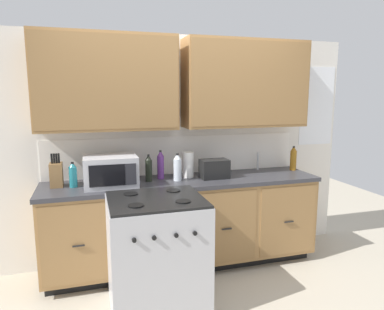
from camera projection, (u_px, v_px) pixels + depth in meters
ground_plane at (192, 280)px, 3.38m from camera, size 8.00×8.00×0.00m
wall_unit at (179, 109)px, 3.58m from camera, size 3.90×0.40×2.35m
counter_run at (184, 222)px, 3.58m from camera, size 2.73×0.64×0.92m
stove_range at (157, 254)px, 2.87m from camera, size 0.76×0.68×0.95m
microwave at (111, 171)px, 3.25m from camera, size 0.48×0.37×0.28m
toaster at (214, 169)px, 3.56m from camera, size 0.28×0.18×0.19m
knife_block at (56, 174)px, 3.22m from camera, size 0.11×0.14×0.31m
sink_faucet at (258, 161)px, 3.94m from camera, size 0.02×0.02×0.20m
paper_towel_roll at (188, 165)px, 3.59m from camera, size 0.12×0.12×0.26m
bottle_violet at (161, 165)px, 3.52m from camera, size 0.07×0.07×0.29m
bottle_dark at (149, 168)px, 3.42m from camera, size 0.07×0.07×0.26m
bottle_clear at (177, 167)px, 3.45m from camera, size 0.08×0.08×0.27m
bottle_teal at (73, 175)px, 3.21m from camera, size 0.07×0.07×0.23m
bottle_amber at (293, 158)px, 3.93m from camera, size 0.07×0.07×0.27m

